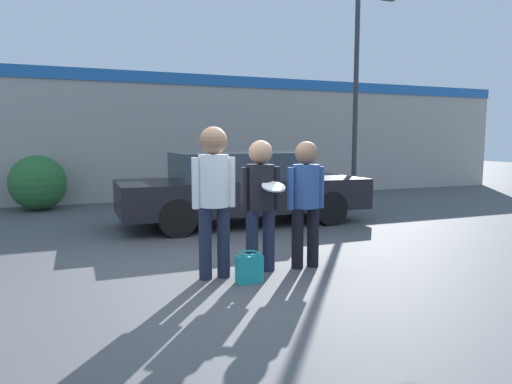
{
  "coord_description": "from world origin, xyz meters",
  "views": [
    {
      "loc": [
        -1.69,
        -5.09,
        1.61
      ],
      "look_at": [
        0.36,
        0.14,
        0.97
      ],
      "focal_mm": 32.0,
      "sensor_mm": 36.0,
      "label": 1
    }
  ],
  "objects_px": {
    "person_right": "(306,194)",
    "street_lamp": "(364,70)",
    "person_middle_with_frisbee": "(261,195)",
    "shrub": "(38,183)",
    "person_left": "(214,188)",
    "handbag": "(249,268)",
    "parked_car_near": "(243,187)"
  },
  "relations": [
    {
      "from": "person_right",
      "to": "handbag",
      "type": "bearing_deg",
      "value": -159.25
    },
    {
      "from": "street_lamp",
      "to": "shrub",
      "type": "bearing_deg",
      "value": 166.62
    },
    {
      "from": "person_right",
      "to": "person_left",
      "type": "bearing_deg",
      "value": -178.91
    },
    {
      "from": "person_left",
      "to": "handbag",
      "type": "distance_m",
      "value": 1.0
    },
    {
      "from": "parked_car_near",
      "to": "handbag",
      "type": "xyz_separation_m",
      "value": [
        -1.19,
        -3.52,
        -0.53
      ]
    },
    {
      "from": "person_middle_with_frisbee",
      "to": "shrub",
      "type": "bearing_deg",
      "value": 114.13
    },
    {
      "from": "person_right",
      "to": "shrub",
      "type": "relative_size",
      "value": 1.26
    },
    {
      "from": "person_middle_with_frisbee",
      "to": "shrub",
      "type": "distance_m",
      "value": 7.13
    },
    {
      "from": "handbag",
      "to": "person_right",
      "type": "bearing_deg",
      "value": 20.75
    },
    {
      "from": "person_right",
      "to": "parked_car_near",
      "type": "relative_size",
      "value": 0.34
    },
    {
      "from": "shrub",
      "to": "parked_car_near",
      "type": "bearing_deg",
      "value": -41.25
    },
    {
      "from": "street_lamp",
      "to": "handbag",
      "type": "xyz_separation_m",
      "value": [
        -4.94,
        -5.06,
        -3.17
      ]
    },
    {
      "from": "person_right",
      "to": "handbag",
      "type": "height_order",
      "value": "person_right"
    },
    {
      "from": "person_right",
      "to": "shrub",
      "type": "height_order",
      "value": "person_right"
    },
    {
      "from": "person_left",
      "to": "street_lamp",
      "type": "xyz_separation_m",
      "value": [
        5.26,
        4.75,
        2.28
      ]
    },
    {
      "from": "shrub",
      "to": "street_lamp",
      "type": "bearing_deg",
      "value": -13.38
    },
    {
      "from": "parked_car_near",
      "to": "handbag",
      "type": "bearing_deg",
      "value": -108.62
    },
    {
      "from": "person_left",
      "to": "handbag",
      "type": "height_order",
      "value": "person_left"
    },
    {
      "from": "parked_car_near",
      "to": "person_left",
      "type": "bearing_deg",
      "value": -115.13
    },
    {
      "from": "person_left",
      "to": "person_middle_with_frisbee",
      "type": "bearing_deg",
      "value": 4.81
    },
    {
      "from": "person_left",
      "to": "parked_car_near",
      "type": "xyz_separation_m",
      "value": [
        1.5,
        3.21,
        -0.36
      ]
    },
    {
      "from": "parked_car_near",
      "to": "shrub",
      "type": "relative_size",
      "value": 3.72
    },
    {
      "from": "person_middle_with_frisbee",
      "to": "parked_car_near",
      "type": "height_order",
      "value": "person_middle_with_frisbee"
    },
    {
      "from": "person_right",
      "to": "street_lamp",
      "type": "distance_m",
      "value": 6.68
    },
    {
      "from": "street_lamp",
      "to": "handbag",
      "type": "distance_m",
      "value": 7.75
    },
    {
      "from": "person_right",
      "to": "street_lamp",
      "type": "relative_size",
      "value": 0.3
    },
    {
      "from": "person_right",
      "to": "parked_car_near",
      "type": "bearing_deg",
      "value": 84.59
    },
    {
      "from": "person_middle_with_frisbee",
      "to": "person_right",
      "type": "height_order",
      "value": "person_middle_with_frisbee"
    },
    {
      "from": "street_lamp",
      "to": "shrub",
      "type": "relative_size",
      "value": 4.28
    },
    {
      "from": "person_middle_with_frisbee",
      "to": "street_lamp",
      "type": "xyz_separation_m",
      "value": [
        4.66,
        4.7,
        2.39
      ]
    },
    {
      "from": "person_left",
      "to": "shrub",
      "type": "relative_size",
      "value": 1.39
    },
    {
      "from": "person_left",
      "to": "shrub",
      "type": "height_order",
      "value": "person_left"
    }
  ]
}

